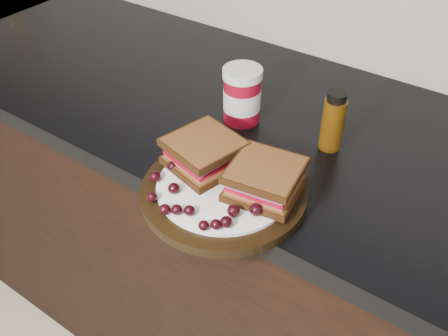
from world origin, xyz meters
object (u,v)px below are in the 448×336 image
at_px(plate, 224,191).
at_px(sandwich_left, 204,153).
at_px(condiment_jar, 242,95).
at_px(oil_bottle, 333,121).

xyz_separation_m(plate, sandwich_left, (-0.06, 0.02, 0.04)).
distance_m(plate, condiment_jar, 0.24).
bearing_deg(condiment_jar, oil_bottle, 5.37).
bearing_deg(oil_bottle, plate, -110.58).
bearing_deg(condiment_jar, sandwich_left, -76.47).
distance_m(sandwich_left, oil_bottle, 0.25).
height_order(plate, oil_bottle, oil_bottle).
relative_size(plate, sandwich_left, 2.46).
xyz_separation_m(condiment_jar, oil_bottle, (0.19, 0.02, 0.00)).
bearing_deg(plate, condiment_jar, 116.14).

